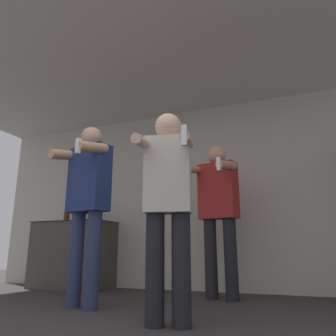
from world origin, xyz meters
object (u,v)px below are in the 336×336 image
Objects in this scene: bottle_green_wine at (78,213)px; person_spectator_back at (218,207)px; person_man_side at (87,196)px; bottle_amber_bourbon at (102,214)px; bottle_clear_vodka at (67,217)px; bottle_short_whiskey at (84,215)px; person_woman_foreground at (168,199)px.

person_spectator_back reaches higher than bottle_green_wine.
person_man_side reaches higher than person_spectator_back.
bottle_clear_vodka is at bearing 180.00° from bottle_amber_bourbon.
person_spectator_back reaches higher than bottle_amber_bourbon.
bottle_amber_bourbon is 0.32m from bottle_short_whiskey.
person_woman_foreground is (2.06, -1.82, -0.15)m from bottle_short_whiskey.
person_spectator_back reaches higher than bottle_short_whiskey.
person_woman_foreground is 0.90× the size of person_spectator_back.
person_man_side is (0.74, -1.41, 0.00)m from bottle_amber_bourbon.
bottle_amber_bourbon is 1.01× the size of bottle_clear_vodka.
bottle_amber_bourbon is 1.84m from person_spectator_back.
bottle_amber_bourbon is at bearing 0.00° from bottle_short_whiskey.
bottle_short_whiskey reaches higher than bottle_clear_vodka.
person_spectator_back reaches higher than person_woman_foreground.
person_woman_foreground is at bearing -41.41° from bottle_short_whiskey.
bottle_short_whiskey is 0.15× the size of person_man_side.
bottle_short_whiskey is 0.16× the size of person_woman_foreground.
bottle_short_whiskey is at bearing 169.42° from person_spectator_back.
bottle_clear_vodka is 1.97m from person_man_side.
bottle_clear_vodka is at bearing 142.49° from person_woman_foreground.
person_man_side reaches higher than person_woman_foreground.
person_spectator_back is at bearing -9.26° from bottle_clear_vodka.
bottle_clear_vodka is at bearing 170.74° from person_spectator_back.
bottle_amber_bourbon is at bearing -0.00° from bottle_clear_vodka.
person_woman_foreground is at bearing -40.00° from bottle_green_wine.
bottle_green_wine is at bearing 129.50° from person_man_side.
bottle_green_wine is at bearing 180.00° from bottle_short_whiskey.
person_woman_foreground is at bearing -37.51° from bottle_clear_vodka.
bottle_green_wine is (0.20, 0.00, 0.05)m from bottle_clear_vodka.
person_man_side is at bearing -45.96° from bottle_clear_vodka.
person_man_side is (-1.00, 0.41, 0.15)m from person_woman_foreground.
bottle_clear_vodka is 2.99m from person_woman_foreground.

